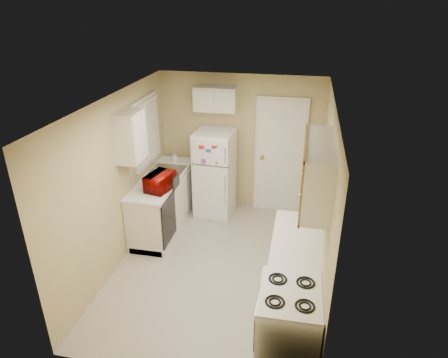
# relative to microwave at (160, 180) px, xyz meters

# --- Properties ---
(floor) EXTENTS (3.80, 3.80, 0.00)m
(floor) POSITION_rel_microwave_xyz_m (0.97, -0.47, -1.05)
(floor) COLOR beige
(floor) RESTS_ON ground
(ceiling) EXTENTS (3.80, 3.80, 0.00)m
(ceiling) POSITION_rel_microwave_xyz_m (0.97, -0.47, 1.35)
(ceiling) COLOR white
(ceiling) RESTS_ON floor
(wall_left) EXTENTS (3.80, 3.80, 0.00)m
(wall_left) POSITION_rel_microwave_xyz_m (-0.43, -0.47, 0.15)
(wall_left) COLOR tan
(wall_left) RESTS_ON floor
(wall_right) EXTENTS (3.80, 3.80, 0.00)m
(wall_right) POSITION_rel_microwave_xyz_m (2.37, -0.47, 0.15)
(wall_right) COLOR tan
(wall_right) RESTS_ON floor
(wall_back) EXTENTS (2.80, 2.80, 0.00)m
(wall_back) POSITION_rel_microwave_xyz_m (0.97, 1.43, 0.15)
(wall_back) COLOR tan
(wall_back) RESTS_ON floor
(wall_front) EXTENTS (2.80, 2.80, 0.00)m
(wall_front) POSITION_rel_microwave_xyz_m (0.97, -2.37, 0.15)
(wall_front) COLOR tan
(wall_front) RESTS_ON floor
(left_counter) EXTENTS (0.60, 1.80, 0.90)m
(left_counter) POSITION_rel_microwave_xyz_m (-0.13, 0.43, -0.60)
(left_counter) COLOR silver
(left_counter) RESTS_ON floor
(dishwasher) EXTENTS (0.03, 0.58, 0.72)m
(dishwasher) POSITION_rel_microwave_xyz_m (0.16, -0.17, -0.56)
(dishwasher) COLOR black
(dishwasher) RESTS_ON floor
(sink) EXTENTS (0.54, 0.74, 0.16)m
(sink) POSITION_rel_microwave_xyz_m (-0.13, 0.58, -0.19)
(sink) COLOR gray
(sink) RESTS_ON left_counter
(microwave) EXTENTS (0.50, 0.35, 0.31)m
(microwave) POSITION_rel_microwave_xyz_m (0.00, 0.00, 0.00)
(microwave) COLOR #7C0502
(microwave) RESTS_ON left_counter
(soap_bottle) EXTENTS (0.10, 0.10, 0.17)m
(soap_bottle) POSITION_rel_microwave_xyz_m (-0.13, 1.08, -0.05)
(soap_bottle) COLOR white
(soap_bottle) RESTS_ON left_counter
(window_blinds) EXTENTS (0.10, 0.98, 1.08)m
(window_blinds) POSITION_rel_microwave_xyz_m (-0.39, 0.58, 0.55)
(window_blinds) COLOR silver
(window_blinds) RESTS_ON wall_left
(upper_cabinet_left) EXTENTS (0.30, 0.45, 0.70)m
(upper_cabinet_left) POSITION_rel_microwave_xyz_m (-0.28, -0.25, 0.75)
(upper_cabinet_left) COLOR silver
(upper_cabinet_left) RESTS_ON wall_left
(refrigerator) EXTENTS (0.66, 0.65, 1.52)m
(refrigerator) POSITION_rel_microwave_xyz_m (0.60, 1.02, -0.29)
(refrigerator) COLOR white
(refrigerator) RESTS_ON floor
(cabinet_over_fridge) EXTENTS (0.70, 0.30, 0.40)m
(cabinet_over_fridge) POSITION_rel_microwave_xyz_m (0.57, 1.28, 0.95)
(cabinet_over_fridge) COLOR silver
(cabinet_over_fridge) RESTS_ON wall_back
(interior_door) EXTENTS (0.86, 0.06, 2.08)m
(interior_door) POSITION_rel_microwave_xyz_m (1.67, 1.39, -0.03)
(interior_door) COLOR white
(interior_door) RESTS_ON floor
(right_counter) EXTENTS (0.60, 2.00, 0.90)m
(right_counter) POSITION_rel_microwave_xyz_m (2.07, -1.27, -0.60)
(right_counter) COLOR silver
(right_counter) RESTS_ON floor
(stove) EXTENTS (0.62, 0.76, 0.92)m
(stove) POSITION_rel_microwave_xyz_m (2.04, -1.92, -0.59)
(stove) COLOR white
(stove) RESTS_ON floor
(upper_cabinet_right) EXTENTS (0.30, 1.20, 0.70)m
(upper_cabinet_right) POSITION_rel_microwave_xyz_m (2.22, -0.97, 0.75)
(upper_cabinet_right) COLOR silver
(upper_cabinet_right) RESTS_ON wall_right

